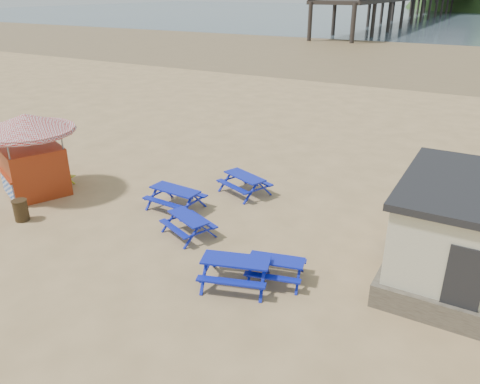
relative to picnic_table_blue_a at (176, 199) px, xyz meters
The scene contains 11 objects.
ground 1.89m from the picnic_table_blue_a, 25.13° to the right, with size 400.00×400.00×0.00m, color tan.
wet_sand 54.25m from the picnic_table_blue_a, 88.24° to the left, with size 400.00×400.00×0.00m, color olive.
picnic_table_blue_a is the anchor object (origin of this frame).
picnic_table_blue_b 3.17m from the picnic_table_blue_a, 58.21° to the left, with size 2.41×2.19×0.83m.
picnic_table_blue_c 9.01m from the picnic_table_blue_a, ahead, with size 1.66×1.38×0.65m.
picnic_table_blue_d 2.32m from the picnic_table_blue_a, 41.89° to the right, with size 2.14×1.96×0.73m.
picnic_table_blue_e 5.78m from the picnic_table_blue_a, 35.30° to the right, with size 2.40×2.15×0.84m.
picnic_table_blue_f 6.20m from the picnic_table_blue_a, 24.13° to the right, with size 1.95×1.72×0.70m.
picnic_table_yellow 6.19m from the picnic_table_blue_a, behind, with size 1.93×1.70×0.69m.
ice_cream_kiosk 6.61m from the picnic_table_blue_a, 164.75° to the right, with size 5.14×5.14×3.49m.
litter_bin 5.84m from the picnic_table_blue_a, 140.15° to the right, with size 0.57×0.57×0.84m.
Camera 1 is at (8.97, -12.74, 8.14)m, focal length 35.00 mm.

